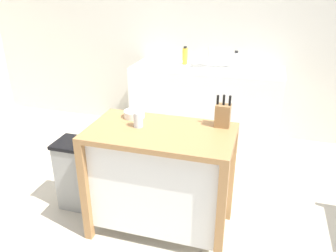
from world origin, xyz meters
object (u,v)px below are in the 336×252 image
Objects in this scene: bowl_ceramic_wide at (134,114)px; bottle_hand_soap at (185,56)px; trash_bin at (79,174)px; bottle_spray_cleaner at (236,60)px; sink_faucet at (209,56)px; kitchen_island at (161,176)px; knife_block at (223,115)px; drinking_cup at (138,119)px.

bottle_hand_soap reaches higher than bowl_ceramic_wide.
bottle_spray_cleaner reaches higher than trash_bin.
sink_faucet is at bearing 66.25° from trash_bin.
sink_faucet is (0.01, 1.90, 0.53)m from kitchen_island.
knife_block reaches higher than bottle_spray_cleaner.
bottle_spray_cleaner is (0.33, 1.87, 0.52)m from kitchen_island.
bowl_ceramic_wide is 0.19m from drinking_cup.
trash_bin is 2.10m from sink_faucet.
bowl_ceramic_wide is 0.75× the size of sink_faucet.
bowl_ceramic_wide is (-0.27, 0.18, 0.42)m from kitchen_island.
kitchen_island is 1.95m from bottle_hand_soap.
drinking_cup is 1.92m from bottle_spray_cleaner.
bowl_ceramic_wide is at bearing -109.85° from bottle_spray_cleaner.
knife_block is at bearing 5.33° from trash_bin.
knife_block is 1.74m from sink_faucet.
bottle_hand_soap is (-0.28, 1.86, 0.53)m from kitchen_island.
bowl_ceramic_wide is 0.26× the size of trash_bin.
bottle_spray_cleaner is at bearing 70.15° from bowl_ceramic_wide.
bowl_ceramic_wide is 1.79m from bottle_spray_cleaner.
sink_faucet reaches higher than bottle_hand_soap.
sink_faucet is 1.11× the size of bottle_spray_cleaner.
kitchen_island is 1.97m from sink_faucet.
bottle_hand_soap reaches higher than kitchen_island.
sink_faucet reaches higher than knife_block.
bowl_ceramic_wide is at bearing 146.06° from kitchen_island.
kitchen_island is at bearing -81.57° from bottle_hand_soap.
bottle_hand_soap reaches higher than drinking_cup.
bowl_ceramic_wide is 0.79m from trash_bin.
bottle_spray_cleaner is at bearing 0.64° from bottle_hand_soap.
bottle_spray_cleaner is at bearing 92.95° from knife_block.
drinking_cup reaches higher than kitchen_island.
drinking_cup is at bearing -59.56° from bowl_ceramic_wide.
trash_bin is 2.88× the size of bottle_hand_soap.
kitchen_island is 4.40× the size of knife_block.
bottle_hand_soap is at bearing 74.08° from trash_bin.
bottle_spray_cleaner is at bearing 79.85° from kitchen_island.
kitchen_island is at bearing -33.94° from bowl_ceramic_wide.
sink_faucet is at bearing 7.51° from bottle_hand_soap.
bottle_hand_soap is at bearing 98.43° from kitchen_island.
bowl_ceramic_wide is 1.74m from sink_faucet.
trash_bin is (-1.20, -0.11, -0.66)m from knife_block.
sink_faucet reaches higher than trash_bin.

